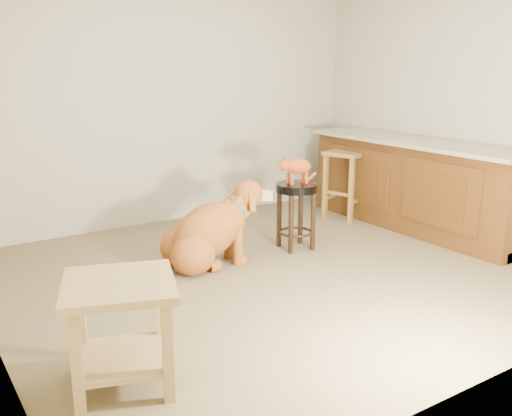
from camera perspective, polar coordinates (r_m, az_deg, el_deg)
floor at (r=4.84m, az=2.58°, el=-6.33°), size 4.50×4.00×0.01m
room_shell at (r=4.53m, az=2.83°, el=13.93°), size 4.54×4.04×2.62m
cabinet_run at (r=6.21m, az=15.69°, el=2.03°), size 0.70×2.56×0.94m
padded_stool at (r=5.31m, az=4.04°, el=0.53°), size 0.38×0.38×0.62m
wood_stool at (r=6.46m, az=8.96°, el=2.45°), size 0.52×0.52×0.76m
side_table at (r=3.17m, az=-13.37°, el=-10.60°), size 0.74×0.74×0.60m
golden_retriever at (r=4.90m, az=-4.83°, el=-2.57°), size 1.20×0.63×0.77m
tabby_kitten at (r=5.23m, az=4.00°, el=4.11°), size 0.46×0.17×0.29m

